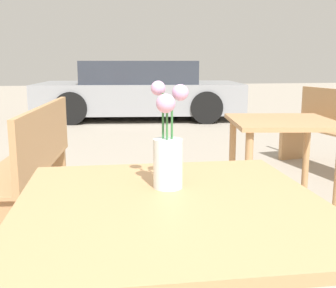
{
  "coord_description": "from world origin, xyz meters",
  "views": [
    {
      "loc": [
        -0.22,
        -1.15,
        1.13
      ],
      "look_at": [
        0.01,
        0.13,
        0.88
      ],
      "focal_mm": 45.0,
      "sensor_mm": 36.0,
      "label": 1
    }
  ],
  "objects_px": {
    "flower_vase": "(168,154)",
    "bench_middle": "(33,164)",
    "table_front": "(171,232)",
    "parked_car": "(140,91)",
    "table_back": "(282,139)"
  },
  "relations": [
    {
      "from": "flower_vase",
      "to": "bench_middle",
      "type": "bearing_deg",
      "value": 111.81
    },
    {
      "from": "flower_vase",
      "to": "parked_car",
      "type": "xyz_separation_m",
      "value": [
        0.72,
        7.28,
        -0.29
      ]
    },
    {
      "from": "parked_car",
      "to": "table_front",
      "type": "bearing_deg",
      "value": -95.68
    },
    {
      "from": "flower_vase",
      "to": "bench_middle",
      "type": "relative_size",
      "value": 0.23
    },
    {
      "from": "flower_vase",
      "to": "table_back",
      "type": "bearing_deg",
      "value": 53.09
    },
    {
      "from": "bench_middle",
      "to": "parked_car",
      "type": "height_order",
      "value": "parked_car"
    },
    {
      "from": "bench_middle",
      "to": "flower_vase",
      "type": "bearing_deg",
      "value": -68.19
    },
    {
      "from": "table_front",
      "to": "bench_middle",
      "type": "relative_size",
      "value": 0.66
    },
    {
      "from": "table_front",
      "to": "bench_middle",
      "type": "height_order",
      "value": "bench_middle"
    },
    {
      "from": "bench_middle",
      "to": "parked_car",
      "type": "relative_size",
      "value": 0.34
    },
    {
      "from": "bench_middle",
      "to": "parked_car",
      "type": "distance_m",
      "value": 5.84
    },
    {
      "from": "table_back",
      "to": "flower_vase",
      "type": "bearing_deg",
      "value": -126.91
    },
    {
      "from": "bench_middle",
      "to": "table_back",
      "type": "bearing_deg",
      "value": -6.72
    },
    {
      "from": "flower_vase",
      "to": "table_back",
      "type": "xyz_separation_m",
      "value": [
        1.05,
        1.4,
        -0.24
      ]
    },
    {
      "from": "table_front",
      "to": "parked_car",
      "type": "relative_size",
      "value": 0.23
    }
  ]
}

